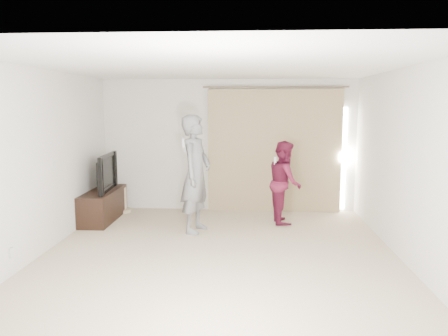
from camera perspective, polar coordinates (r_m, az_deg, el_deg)
The scene contains 10 objects.
floor at distance 6.25m, azimuth -0.69°, elevation -11.34°, with size 5.50×5.50×0.00m, color tan.
wall_back at distance 8.67m, azimuth 0.61°, elevation 2.96°, with size 5.00×0.04×2.60m, color beige.
wall_left at distance 6.61m, azimuth -22.86°, elevation 0.68°, with size 0.04×5.50×2.60m.
ceiling at distance 5.91m, azimuth -0.74°, elevation 13.14°, with size 5.00×5.50×0.01m, color white.
curtain at distance 8.62m, azimuth 6.67°, elevation 2.23°, with size 2.80×0.11×2.46m.
tv_console at distance 8.34m, azimuth -15.53°, elevation -4.70°, with size 0.49×1.42×0.55m, color black.
tv at distance 8.23m, azimuth -15.70°, elevation -0.55°, with size 1.17×0.15×0.67m, color black.
scratching_post at distance 8.86m, azimuth -13.25°, elevation -4.35°, with size 0.37×0.37×0.49m.
person_man at distance 7.19m, azimuth -3.71°, elevation -0.77°, with size 0.63×0.80×1.94m.
person_woman at distance 7.84m, azimuth 7.93°, elevation -1.84°, with size 0.61×0.76×1.47m.
Camera 1 is at (0.43, -5.88, 2.09)m, focal length 35.00 mm.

